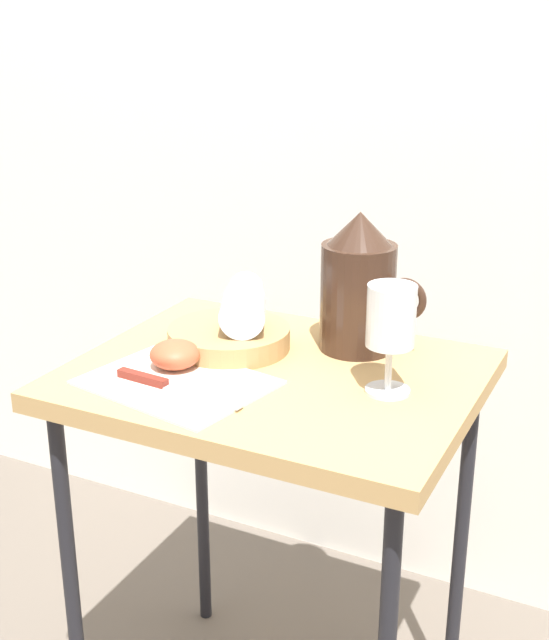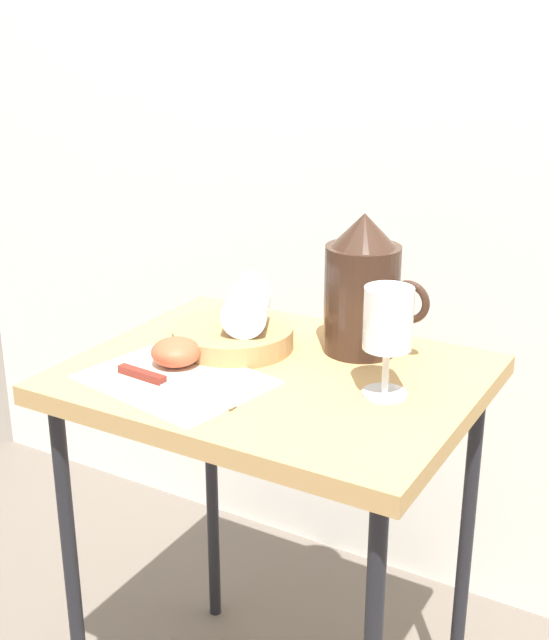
% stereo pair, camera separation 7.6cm
% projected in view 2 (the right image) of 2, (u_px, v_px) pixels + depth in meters
% --- Properties ---
extents(curtain_drape, '(2.40, 0.03, 2.25)m').
position_uv_depth(curtain_drape, '(421.00, 51.00, 1.56)').
color(curtain_drape, silver).
rests_on(curtain_drape, ground_plane).
extents(table, '(0.60, 0.48, 0.69)m').
position_uv_depth(table, '(274.00, 410.00, 1.29)').
color(table, tan).
rests_on(table, ground_plane).
extents(linen_napkin, '(0.29, 0.24, 0.00)m').
position_uv_depth(linen_napkin, '(176.00, 380.00, 1.23)').
color(linen_napkin, silver).
rests_on(linen_napkin, table).
extents(basket_tray, '(0.19, 0.19, 0.03)m').
position_uv_depth(basket_tray, '(233.00, 337.00, 1.35)').
color(basket_tray, '#AD8451').
rests_on(basket_tray, table).
extents(pitcher, '(0.17, 0.12, 0.22)m').
position_uv_depth(pitcher, '(362.00, 296.00, 1.31)').
color(pitcher, '#382319').
rests_on(pitcher, table).
extents(wine_glass_upright, '(0.07, 0.07, 0.16)m').
position_uv_depth(wine_glass_upright, '(387.00, 326.00, 1.14)').
color(wine_glass_upright, silver).
rests_on(wine_glass_upright, table).
extents(wine_glass_tipped_near, '(0.12, 0.16, 0.07)m').
position_uv_depth(wine_glass_tipped_near, '(247.00, 308.00, 1.32)').
color(wine_glass_tipped_near, silver).
rests_on(wine_glass_tipped_near, basket_tray).
extents(apple_half_left, '(0.08, 0.08, 0.04)m').
position_uv_depth(apple_half_left, '(176.00, 352.00, 1.27)').
color(apple_half_left, '#C15133').
rests_on(apple_half_left, linen_napkin).
extents(knife, '(0.21, 0.03, 0.01)m').
position_uv_depth(knife, '(158.00, 380.00, 1.21)').
color(knife, silver).
rests_on(knife, linen_napkin).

